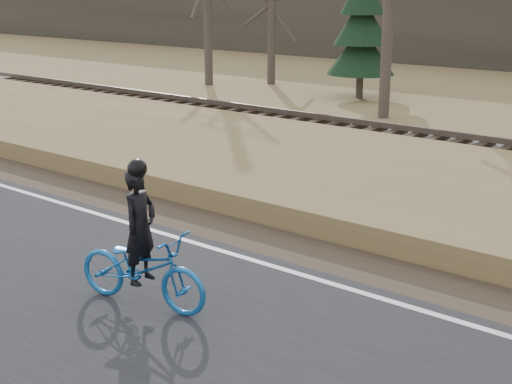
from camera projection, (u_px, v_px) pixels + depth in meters
The scene contains 11 objects.
ground at pixel (134, 234), 12.74m from camera, with size 120.00×120.00×0.00m, color olive.
road at pixel (11, 275), 10.85m from camera, with size 120.00×6.00×0.06m, color black.
edge_line at pixel (142, 227), 12.87m from camera, with size 120.00×0.12×0.01m, color silver.
shoulder at pixel (181, 216), 13.64m from camera, with size 120.00×1.60×0.04m, color #473A2B.
embankment at pixel (275, 174), 15.84m from camera, with size 120.00×5.00×0.44m, color olive.
ballast at pixel (362, 145), 18.69m from camera, with size 120.00×3.00×0.45m, color slate.
railroad at pixel (362, 133), 18.61m from camera, with size 120.00×2.40×0.29m.
cyclist at pixel (142, 260), 9.62m from camera, with size 2.13×1.06×2.06m.
bare_tree_left at pixel (272, 2), 30.48m from camera, with size 0.36×0.36×7.02m, color #453B32.
bare_tree_near_left at pixel (389, 6), 22.62m from camera, with size 0.36×0.36×7.21m, color #453B32.
conifer at pixel (362, 22), 26.94m from camera, with size 2.60×2.60×6.06m.
Camera 1 is at (9.16, -8.06, 4.32)m, focal length 50.00 mm.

